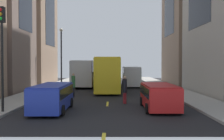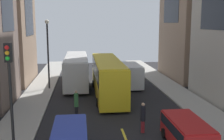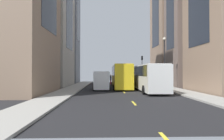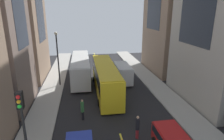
% 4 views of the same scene
% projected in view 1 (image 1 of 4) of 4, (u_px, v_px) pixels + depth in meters
% --- Properties ---
extents(ground_plane, '(41.10, 41.10, 0.00)m').
position_uv_depth(ground_plane, '(110.00, 87.00, 30.08)').
color(ground_plane, black).
extents(sidewalk_west, '(2.91, 44.00, 0.15)m').
position_uv_depth(sidewalk_west, '(54.00, 87.00, 30.10)').
color(sidewalk_west, '#9E9B93').
rests_on(sidewalk_west, ground).
extents(sidewalk_east, '(2.91, 44.00, 0.15)m').
position_uv_depth(sidewalk_east, '(167.00, 87.00, 30.05)').
color(sidewalk_east, '#9E9B93').
rests_on(sidewalk_east, ground).
extents(lane_stripe_0, '(0.16, 2.00, 0.01)m').
position_uv_depth(lane_stripe_0, '(104.00, 140.00, 9.09)').
color(lane_stripe_0, yellow).
rests_on(lane_stripe_0, ground).
extents(lane_stripe_1, '(0.16, 2.00, 0.01)m').
position_uv_depth(lane_stripe_1, '(108.00, 104.00, 17.48)').
color(lane_stripe_1, yellow).
rests_on(lane_stripe_1, ground).
extents(lane_stripe_2, '(0.16, 2.00, 0.01)m').
position_uv_depth(lane_stripe_2, '(110.00, 91.00, 25.88)').
color(lane_stripe_2, yellow).
rests_on(lane_stripe_2, ground).
extents(lane_stripe_3, '(0.16, 2.00, 0.01)m').
position_uv_depth(lane_stripe_3, '(111.00, 84.00, 34.28)').
color(lane_stripe_3, yellow).
rests_on(lane_stripe_3, ground).
extents(lane_stripe_4, '(0.16, 2.00, 0.01)m').
position_uv_depth(lane_stripe_4, '(111.00, 80.00, 42.68)').
color(lane_stripe_4, yellow).
rests_on(lane_stripe_4, ground).
extents(lane_stripe_5, '(0.16, 2.00, 0.01)m').
position_uv_depth(lane_stripe_5, '(111.00, 78.00, 51.07)').
color(lane_stripe_5, yellow).
rests_on(lane_stripe_5, ground).
extents(city_bus_white, '(2.81, 11.65, 3.35)m').
position_uv_depth(city_bus_white, '(87.00, 71.00, 33.00)').
color(city_bus_white, silver).
rests_on(city_bus_white, ground).
extents(streetcar_yellow, '(2.70, 12.29, 3.59)m').
position_uv_depth(streetcar_yellow, '(109.00, 71.00, 27.49)').
color(streetcar_yellow, yellow).
rests_on(streetcar_yellow, ground).
extents(delivery_van_white, '(2.25, 5.02, 2.58)m').
position_uv_depth(delivery_van_white, '(132.00, 75.00, 30.80)').
color(delivery_van_white, white).
rests_on(delivery_van_white, ground).
extents(car_blue_0, '(2.02, 4.54, 1.66)m').
position_uv_depth(car_blue_0, '(53.00, 95.00, 14.78)').
color(car_blue_0, '#2338AD').
rests_on(car_blue_0, ground).
extents(car_red_1, '(2.09, 4.31, 1.61)m').
position_uv_depth(car_red_1, '(160.00, 95.00, 15.33)').
color(car_red_1, red).
rests_on(car_red_1, ground).
extents(pedestrian_walking_far, '(0.34, 0.34, 2.04)m').
position_uv_depth(pedestrian_walking_far, '(126.00, 89.00, 17.66)').
color(pedestrian_walking_far, maroon).
rests_on(pedestrian_walking_far, ground).
extents(pedestrian_waiting_curb, '(0.33, 0.33, 2.10)m').
position_uv_depth(pedestrian_waiting_curb, '(74.00, 84.00, 21.21)').
color(pedestrian_waiting_curb, black).
rests_on(pedestrian_waiting_curb, ground).
extents(traffic_light_near_corner, '(0.32, 0.44, 6.07)m').
position_uv_depth(traffic_light_near_corner, '(3.00, 39.00, 13.84)').
color(traffic_light_near_corner, black).
rests_on(traffic_light_near_corner, ground).
extents(streetlamp_near, '(0.44, 0.44, 7.35)m').
position_uv_depth(streetlamp_near, '(62.00, 51.00, 30.51)').
color(streetlamp_near, black).
rests_on(streetlamp_near, ground).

